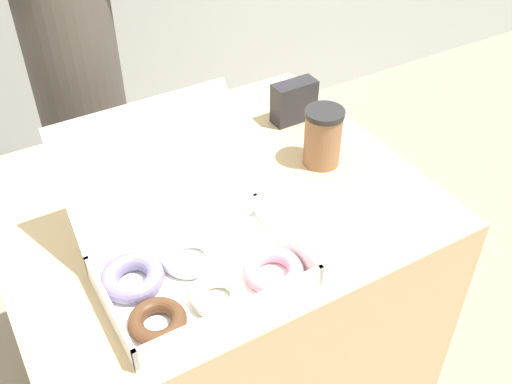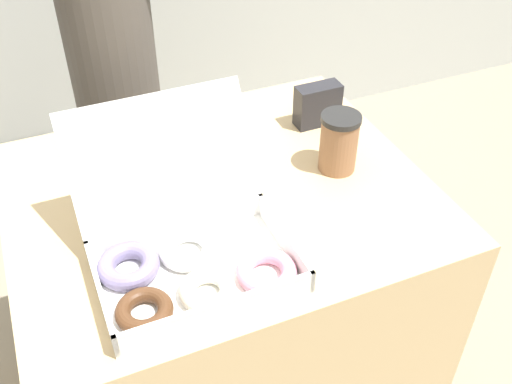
% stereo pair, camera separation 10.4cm
% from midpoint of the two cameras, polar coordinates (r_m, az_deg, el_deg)
% --- Properties ---
extents(table, '(0.86, 0.72, 0.73)m').
position_cam_midpoint_polar(table, '(1.50, -0.99, -10.83)').
color(table, tan).
rests_on(table, ground_plane).
extents(donut_box, '(0.35, 0.36, 0.25)m').
position_cam_midpoint_polar(donut_box, '(1.06, -3.92, -5.99)').
color(donut_box, white).
rests_on(donut_box, table).
extents(coffee_cup, '(0.09, 0.09, 0.13)m').
position_cam_midpoint_polar(coffee_cup, '(1.29, 10.21, 4.60)').
color(coffee_cup, '#8C6042').
rests_on(coffee_cup, table).
extents(napkin_holder, '(0.11, 0.05, 0.10)m').
position_cam_midpoint_polar(napkin_holder, '(1.44, 7.98, 8.14)').
color(napkin_holder, '#232328').
rests_on(napkin_holder, table).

